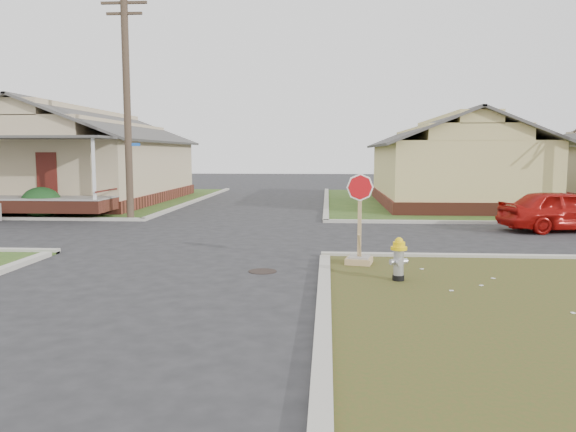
# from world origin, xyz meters

# --- Properties ---
(ground) EXTENTS (120.00, 120.00, 0.00)m
(ground) POSITION_xyz_m (0.00, 0.00, 0.00)
(ground) COLOR #242426
(ground) RESTS_ON ground
(verge_far_left) EXTENTS (19.00, 19.00, 0.05)m
(verge_far_left) POSITION_xyz_m (-13.00, 18.00, 0.03)
(verge_far_left) COLOR #2D4C1B
(verge_far_left) RESTS_ON ground
(curbs) EXTENTS (80.00, 40.00, 0.12)m
(curbs) POSITION_xyz_m (0.00, 5.00, 0.00)
(curbs) COLOR #B0AC9F
(curbs) RESTS_ON ground
(manhole) EXTENTS (0.64, 0.64, 0.01)m
(manhole) POSITION_xyz_m (2.20, -0.50, 0.01)
(manhole) COLOR black
(manhole) RESTS_ON ground
(corner_house) EXTENTS (10.10, 15.50, 5.30)m
(corner_house) POSITION_xyz_m (-10.00, 16.68, 2.28)
(corner_house) COLOR brown
(corner_house) RESTS_ON ground
(side_house_yellow) EXTENTS (7.60, 11.60, 4.70)m
(side_house_yellow) POSITION_xyz_m (10.00, 16.50, 2.19)
(side_house_yellow) COLOR brown
(side_house_yellow) RESTS_ON ground
(utility_pole) EXTENTS (1.80, 0.28, 9.00)m
(utility_pole) POSITION_xyz_m (-4.20, 8.90, 4.66)
(utility_pole) COLOR #413225
(utility_pole) RESTS_ON ground
(fire_hydrant) EXTENTS (0.34, 0.34, 0.90)m
(fire_hydrant) POSITION_xyz_m (5.12, -1.39, 0.54)
(fire_hydrant) COLOR black
(fire_hydrant) RESTS_ON ground
(stop_sign) EXTENTS (0.61, 0.59, 2.14)m
(stop_sign) POSITION_xyz_m (4.41, 0.31, 0.51)
(stop_sign) COLOR tan
(stop_sign) RESTS_ON ground
(red_sedan) EXTENTS (4.42, 2.39, 1.43)m
(red_sedan) POSITION_xyz_m (11.67, 6.78, 0.71)
(red_sedan) COLOR #A50F0B
(red_sedan) RESTS_ON ground
(hedge_right) EXTENTS (1.55, 1.27, 1.18)m
(hedge_right) POSITION_xyz_m (-8.10, 9.33, 0.64)
(hedge_right) COLOR black
(hedge_right) RESTS_ON verge_far_left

